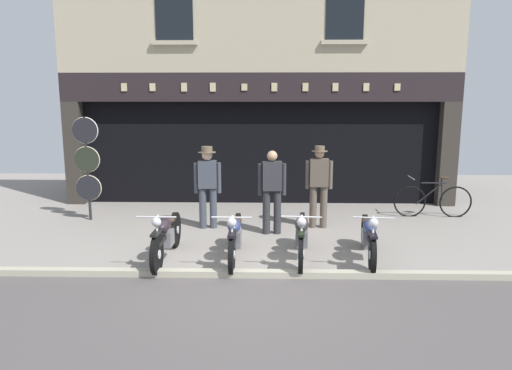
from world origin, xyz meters
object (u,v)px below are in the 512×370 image
motorcycle_center_left (235,236)px  advert_board_far (352,139)px  motorcycle_center_right (369,236)px  salesman_right (319,183)px  motorcycle_center (302,236)px  leaning_bicycle (433,200)px  motorcycle_left (166,235)px  shopkeeper_center (272,188)px  salesman_left (208,183)px  advert_board_near (309,135)px  tyre_sign_pole (87,161)px

motorcycle_center_left → advert_board_far: 5.44m
motorcycle_center_right → salesman_right: 2.21m
motorcycle_center_left → motorcycle_center: (1.12, 0.03, 0.00)m
salesman_right → leaning_bicycle: (2.73, 0.98, -0.57)m
motorcycle_center_right → motorcycle_center: bearing=7.0°
advert_board_far → leaning_bicycle: bearing=-42.1°
motorcycle_left → salesman_right: salesman_right is taller
salesman_right → motorcycle_center: bearing=78.6°
shopkeeper_center → advert_board_far: bearing=-129.0°
motorcycle_left → salesman_left: 2.14m
motorcycle_left → leaning_bicycle: 6.30m
leaning_bicycle → salesman_left: bearing=103.7°
motorcycle_center_right → salesman_right: salesman_right is taller
motorcycle_center_right → leaning_bicycle: (2.10, 3.04, -0.03)m
motorcycle_left → advert_board_near: size_ratio=2.32×
leaning_bicycle → shopkeeper_center: bearing=113.3°
salesman_right → advert_board_far: 2.78m
tyre_sign_pole → salesman_left: bearing=-12.5°
advert_board_near → salesman_right: bearing=-89.5°
advert_board_near → advert_board_far: (1.12, 0.00, -0.09)m
shopkeeper_center → advert_board_far: advert_board_far is taller
motorcycle_center_left → leaning_bicycle: 5.32m
advert_board_near → motorcycle_center_right: bearing=-81.8°
motorcycle_center_left → shopkeeper_center: shopkeeper_center is taller
motorcycle_center_left → salesman_left: size_ratio=1.17×
motorcycle_left → tyre_sign_pole: bearing=-48.2°
motorcycle_center → advert_board_near: (0.47, 4.52, 1.33)m
tyre_sign_pole → leaning_bicycle: (7.76, 0.47, -0.95)m
motorcycle_center → salesman_right: salesman_right is taller
motorcycle_center_right → advert_board_far: bearing=-89.5°
motorcycle_center → shopkeeper_center: size_ratio=1.21×
tyre_sign_pole → advert_board_near: size_ratio=2.60×
motorcycle_center → advert_board_far: 4.95m
motorcycle_center_right → salesman_right: bearing=-66.6°
motorcycle_center → salesman_left: salesman_left is taller
salesman_left → salesman_right: (2.31, 0.09, -0.01)m
salesman_right → advert_board_far: advert_board_far is taller
motorcycle_center → salesman_left: 2.73m
motorcycle_left → leaning_bicycle: size_ratio=1.16×
salesman_left → motorcycle_center_left: bearing=104.3°
motorcycle_center_right → tyre_sign_pole: bearing=-17.9°
motorcycle_center → advert_board_near: advert_board_near is taller
motorcycle_left → salesman_left: bearing=-101.8°
shopkeeper_center → motorcycle_left: bearing=38.5°
motorcycle_center → motorcycle_left: bearing=6.2°
motorcycle_center → leaning_bicycle: bearing=-131.7°
motorcycle_center_right → salesman_right: size_ratio=1.14×
motorcycle_center_left → salesman_right: bearing=-127.1°
motorcycle_left → advert_board_far: bearing=-129.3°
motorcycle_center_left → shopkeeper_center: size_ratio=1.20×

